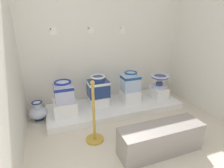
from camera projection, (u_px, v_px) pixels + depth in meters
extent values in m
cube|color=beige|center=(150.00, 153.00, 2.49)|extent=(5.25, 5.21, 0.02)
cube|color=silver|center=(106.00, 35.00, 3.61)|extent=(3.45, 0.06, 2.80)
cube|color=silver|center=(222.00, 38.00, 3.06)|extent=(0.06, 2.61, 2.80)
cube|color=white|center=(115.00, 106.00, 3.64)|extent=(2.61, 0.91, 0.12)
cube|color=white|center=(65.00, 108.00, 3.19)|extent=(0.39, 0.37, 0.25)
cube|color=#B2B8D8|center=(64.00, 93.00, 3.10)|extent=(0.31, 0.33, 0.30)
cube|color=navy|center=(63.00, 87.00, 3.05)|extent=(0.32, 0.34, 0.05)
cylinder|color=#B2B8D8|center=(63.00, 84.00, 3.03)|extent=(0.27, 0.27, 0.05)
torus|color=navy|center=(63.00, 82.00, 3.02)|extent=(0.29, 0.29, 0.04)
cube|color=white|center=(99.00, 100.00, 3.56)|extent=(0.36, 0.28, 0.18)
cube|color=navy|center=(98.00, 88.00, 3.47)|extent=(0.39, 0.32, 0.31)
cube|color=white|center=(98.00, 83.00, 3.43)|extent=(0.40, 0.32, 0.05)
cylinder|color=navy|center=(98.00, 79.00, 3.40)|extent=(0.26, 0.26, 0.08)
torus|color=white|center=(98.00, 77.00, 3.39)|extent=(0.28, 0.28, 0.04)
cube|color=white|center=(130.00, 96.00, 3.70)|extent=(0.34, 0.35, 0.23)
cube|color=#AFC5E2|center=(130.00, 83.00, 3.60)|extent=(0.34, 0.26, 0.32)
cube|color=navy|center=(131.00, 77.00, 3.56)|extent=(0.34, 0.27, 0.05)
cylinder|color=#AFC5E2|center=(131.00, 74.00, 3.53)|extent=(0.23, 0.23, 0.06)
torus|color=navy|center=(131.00, 73.00, 3.52)|extent=(0.26, 0.26, 0.04)
cube|color=white|center=(159.00, 92.00, 3.88)|extent=(0.29, 0.36, 0.21)
cylinder|color=silver|center=(159.00, 86.00, 3.84)|extent=(0.30, 0.30, 0.06)
cylinder|color=navy|center=(159.00, 84.00, 3.81)|extent=(0.14, 0.14, 0.06)
cone|color=silver|center=(160.00, 79.00, 3.78)|extent=(0.36, 0.36, 0.14)
cylinder|color=navy|center=(160.00, 77.00, 3.76)|extent=(0.35, 0.35, 0.03)
torus|color=silver|center=(160.00, 76.00, 3.75)|extent=(0.37, 0.37, 0.04)
cylinder|color=navy|center=(160.00, 76.00, 3.76)|extent=(0.25, 0.25, 0.01)
cube|color=white|center=(53.00, 31.00, 3.21)|extent=(0.12, 0.01, 0.14)
cube|color=#5B9E4C|center=(51.00, 29.00, 3.19)|extent=(0.02, 0.01, 0.02)
cube|color=white|center=(91.00, 30.00, 3.43)|extent=(0.12, 0.01, 0.11)
cube|color=#5B9E4C|center=(89.00, 28.00, 3.41)|extent=(0.02, 0.01, 0.02)
cube|color=white|center=(122.00, 30.00, 3.65)|extent=(0.10, 0.01, 0.13)
cube|color=#5B9E4C|center=(121.00, 28.00, 3.63)|extent=(0.02, 0.01, 0.02)
cylinder|color=navy|center=(39.00, 119.00, 3.28)|extent=(0.17, 0.17, 0.03)
ellipsoid|color=silver|center=(38.00, 113.00, 3.24)|extent=(0.32, 0.32, 0.21)
cylinder|color=silver|center=(37.00, 105.00, 3.19)|extent=(0.14, 0.14, 0.10)
torus|color=navy|center=(37.00, 103.00, 3.17)|extent=(0.18, 0.18, 0.02)
cylinder|color=#B89134|center=(95.00, 139.00, 2.73)|extent=(0.27, 0.27, 0.02)
cylinder|color=#B89134|center=(94.00, 113.00, 2.58)|extent=(0.04, 0.04, 0.87)
sphere|color=#B89134|center=(93.00, 83.00, 2.41)|extent=(0.06, 0.06, 0.06)
cube|color=gray|center=(160.00, 139.00, 2.45)|extent=(1.16, 0.36, 0.40)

